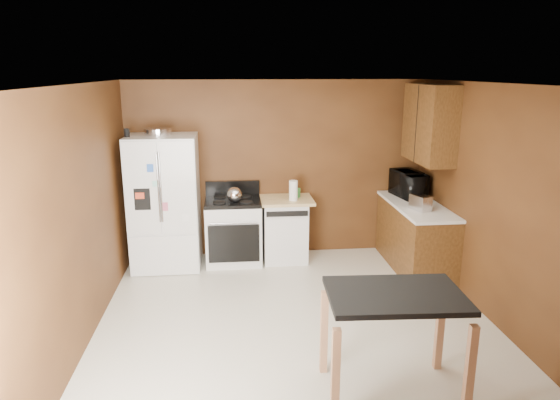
{
  "coord_description": "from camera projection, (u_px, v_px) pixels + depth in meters",
  "views": [
    {
      "loc": [
        -0.65,
        -4.73,
        2.63
      ],
      "look_at": [
        -0.09,
        0.85,
        1.16
      ],
      "focal_mm": 32.0,
      "sensor_mm": 36.0,
      "label": 1
    }
  ],
  "objects": [
    {
      "name": "floor",
      "position": [
        297.0,
        326.0,
        5.28
      ],
      "size": [
        4.5,
        4.5,
        0.0
      ],
      "primitive_type": "plane",
      "color": "beige",
      "rests_on": "ground"
    },
    {
      "name": "wall_left",
      "position": [
        80.0,
        219.0,
        4.76
      ],
      "size": [
        0.0,
        4.5,
        4.5
      ],
      "primitive_type": "plane",
      "rotation": [
        1.57,
        0.0,
        1.57
      ],
      "color": "#593417",
      "rests_on": "ground"
    },
    {
      "name": "wall_right",
      "position": [
        499.0,
        207.0,
        5.16
      ],
      "size": [
        0.0,
        4.5,
        4.5
      ],
      "primitive_type": "plane",
      "rotation": [
        1.57,
        0.0,
        -1.57
      ],
      "color": "#593417",
      "rests_on": "ground"
    },
    {
      "name": "toaster",
      "position": [
        421.0,
        203.0,
        6.32
      ],
      "size": [
        0.24,
        0.3,
        0.19
      ],
      "primitive_type": "cube",
      "rotation": [
        0.0,
        0.0,
        0.35
      ],
      "color": "silver",
      "rests_on": "right_cabinets"
    },
    {
      "name": "dishwasher",
      "position": [
        285.0,
        229.0,
        7.05
      ],
      "size": [
        0.78,
        0.63,
        0.89
      ],
      "color": "white",
      "rests_on": "ground"
    },
    {
      "name": "paper_towel",
      "position": [
        293.0,
        191.0,
        6.82
      ],
      "size": [
        0.15,
        0.15,
        0.27
      ],
      "primitive_type": "cylinder",
      "rotation": [
        0.0,
        0.0,
        -0.3
      ],
      "color": "white",
      "rests_on": "dishwasher"
    },
    {
      "name": "wall_front",
      "position": [
        351.0,
        324.0,
        2.8
      ],
      "size": [
        4.2,
        0.0,
        4.2
      ],
      "primitive_type": "plane",
      "rotation": [
        -1.57,
        0.0,
        0.0
      ],
      "color": "#593417",
      "rests_on": "ground"
    },
    {
      "name": "roasting_pan",
      "position": [
        158.0,
        132.0,
        6.51
      ],
      "size": [
        0.35,
        0.35,
        0.09
      ],
      "primitive_type": "cylinder",
      "color": "silver",
      "rests_on": "refrigerator"
    },
    {
      "name": "refrigerator",
      "position": [
        165.0,
        202.0,
        6.7
      ],
      "size": [
        0.9,
        0.8,
        1.8
      ],
      "color": "white",
      "rests_on": "ground"
    },
    {
      "name": "pen_cup",
      "position": [
        127.0,
        133.0,
        6.33
      ],
      "size": [
        0.07,
        0.07,
        0.11
      ],
      "primitive_type": "cylinder",
      "color": "black",
      "rests_on": "refrigerator"
    },
    {
      "name": "green_canister",
      "position": [
        296.0,
        193.0,
        7.01
      ],
      "size": [
        0.14,
        0.14,
        0.12
      ],
      "primitive_type": "cylinder",
      "rotation": [
        0.0,
        0.0,
        -0.36
      ],
      "color": "green",
      "rests_on": "dishwasher"
    },
    {
      "name": "island",
      "position": [
        394.0,
        310.0,
        4.02
      ],
      "size": [
        1.14,
        0.77,
        0.91
      ],
      "color": "black",
      "rests_on": "ground"
    },
    {
      "name": "ceiling",
      "position": [
        299.0,
        84.0,
        4.64
      ],
      "size": [
        4.5,
        4.5,
        0.0
      ],
      "primitive_type": "plane",
      "rotation": [
        3.14,
        0.0,
        0.0
      ],
      "color": "white",
      "rests_on": "ground"
    },
    {
      "name": "microwave",
      "position": [
        408.0,
        185.0,
        6.99
      ],
      "size": [
        0.49,
        0.64,
        0.32
      ],
      "primitive_type": "imported",
      "rotation": [
        0.0,
        0.0,
        1.75
      ],
      "color": "black",
      "rests_on": "right_cabinets"
    },
    {
      "name": "kettle",
      "position": [
        234.0,
        195.0,
        6.69
      ],
      "size": [
        0.21,
        0.21,
        0.21
      ],
      "primitive_type": "sphere",
      "color": "silver",
      "rests_on": "gas_range"
    },
    {
      "name": "gas_range",
      "position": [
        234.0,
        230.0,
        6.95
      ],
      "size": [
        0.76,
        0.68,
        1.1
      ],
      "color": "white",
      "rests_on": "ground"
    },
    {
      "name": "wall_back",
      "position": [
        277.0,
        169.0,
        7.13
      ],
      "size": [
        4.2,
        0.0,
        4.2
      ],
      "primitive_type": "plane",
      "rotation": [
        1.57,
        0.0,
        0.0
      ],
      "color": "#593417",
      "rests_on": "ground"
    },
    {
      "name": "right_cabinets",
      "position": [
        419.0,
        203.0,
        6.65
      ],
      "size": [
        0.63,
        1.58,
        2.45
      ],
      "color": "brown",
      "rests_on": "ground"
    }
  ]
}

